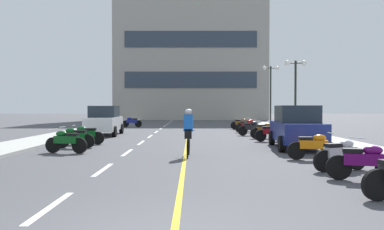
{
  "coord_description": "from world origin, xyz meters",
  "views": [
    {
      "loc": [
        0.5,
        -4.71,
        1.77
      ],
      "look_at": [
        0.47,
        18.68,
        1.26
      ],
      "focal_mm": 35.79,
      "sensor_mm": 36.0,
      "label": 1
    }
  ],
  "objects_px": {
    "parked_car_near": "(297,127)",
    "motorcycle_7": "(272,132)",
    "motorcycle_6": "(86,135)",
    "motorcycle_8": "(266,130)",
    "motorcycle_12": "(242,123)",
    "motorcycle_1": "(365,161)",
    "parked_car_mid": "(105,120)",
    "motorcycle_4": "(66,141)",
    "street_lamp_far": "(271,82)",
    "street_lamp_mid": "(296,79)",
    "motorcycle_3": "(314,146)",
    "motorcycle_9": "(252,128)",
    "motorcycle_2": "(342,154)",
    "motorcycle_11": "(248,125)",
    "motorcycle_5": "(75,137)",
    "motorcycle_10": "(248,126)",
    "motorcycle_13": "(132,122)",
    "cyclist_rider": "(189,132)"
  },
  "relations": [
    {
      "from": "motorcycle_9",
      "to": "cyclist_rider",
      "type": "relative_size",
      "value": 0.94
    },
    {
      "from": "motorcycle_2",
      "to": "motorcycle_12",
      "type": "xyz_separation_m",
      "value": [
        -0.26,
        19.04,
        0.0
      ]
    },
    {
      "from": "motorcycle_7",
      "to": "motorcycle_12",
      "type": "xyz_separation_m",
      "value": [
        -0.18,
        10.12,
        0.0
      ]
    },
    {
      "from": "motorcycle_12",
      "to": "cyclist_rider",
      "type": "relative_size",
      "value": 0.92
    },
    {
      "from": "motorcycle_10",
      "to": "motorcycle_13",
      "type": "xyz_separation_m",
      "value": [
        -8.94,
        6.62,
        0.0
      ]
    },
    {
      "from": "motorcycle_1",
      "to": "motorcycle_8",
      "type": "bearing_deg",
      "value": 90.17
    },
    {
      "from": "parked_car_mid",
      "to": "motorcycle_12",
      "type": "xyz_separation_m",
      "value": [
        9.28,
        5.83,
        -0.44
      ]
    },
    {
      "from": "street_lamp_far",
      "to": "motorcycle_11",
      "type": "relative_size",
      "value": 3.06
    },
    {
      "from": "street_lamp_mid",
      "to": "motorcycle_6",
      "type": "height_order",
      "value": "street_lamp_mid"
    },
    {
      "from": "motorcycle_5",
      "to": "motorcycle_9",
      "type": "distance_m",
      "value": 11.26
    },
    {
      "from": "parked_car_near",
      "to": "motorcycle_12",
      "type": "distance_m",
      "value": 13.35
    },
    {
      "from": "motorcycle_8",
      "to": "motorcycle_13",
      "type": "xyz_separation_m",
      "value": [
        -9.23,
        11.54,
        0.0
      ]
    },
    {
      "from": "motorcycle_7",
      "to": "cyclist_rider",
      "type": "height_order",
      "value": "cyclist_rider"
    },
    {
      "from": "parked_car_mid",
      "to": "motorcycle_4",
      "type": "distance_m",
      "value": 9.24
    },
    {
      "from": "motorcycle_1",
      "to": "motorcycle_4",
      "type": "distance_m",
      "value": 10.41
    },
    {
      "from": "parked_car_near",
      "to": "motorcycle_1",
      "type": "height_order",
      "value": "parked_car_near"
    },
    {
      "from": "motorcycle_6",
      "to": "motorcycle_8",
      "type": "bearing_deg",
      "value": 20.79
    },
    {
      "from": "motorcycle_3",
      "to": "motorcycle_9",
      "type": "relative_size",
      "value": 1.02
    },
    {
      "from": "motorcycle_1",
      "to": "parked_car_near",
      "type": "bearing_deg",
      "value": 87.22
    },
    {
      "from": "street_lamp_far",
      "to": "motorcycle_7",
      "type": "xyz_separation_m",
      "value": [
        -2.82,
        -13.9,
        -3.44
      ]
    },
    {
      "from": "motorcycle_3",
      "to": "motorcycle_4",
      "type": "xyz_separation_m",
      "value": [
        -8.83,
        1.83,
        0.0
      ]
    },
    {
      "from": "motorcycle_2",
      "to": "motorcycle_9",
      "type": "height_order",
      "value": "same"
    },
    {
      "from": "parked_car_near",
      "to": "motorcycle_7",
      "type": "bearing_deg",
      "value": 97.45
    },
    {
      "from": "street_lamp_far",
      "to": "motorcycle_10",
      "type": "xyz_separation_m",
      "value": [
        -3.07,
        -7.18,
        -3.44
      ]
    },
    {
      "from": "motorcycle_4",
      "to": "street_lamp_far",
      "type": "bearing_deg",
      "value": 58.26
    },
    {
      "from": "parked_car_near",
      "to": "street_lamp_far",
      "type": "bearing_deg",
      "value": 81.99
    },
    {
      "from": "motorcycle_12",
      "to": "motorcycle_1",
      "type": "bearing_deg",
      "value": -89.28
    },
    {
      "from": "motorcycle_11",
      "to": "street_lamp_far",
      "type": "bearing_deg",
      "value": 63.36
    },
    {
      "from": "motorcycle_12",
      "to": "street_lamp_mid",
      "type": "bearing_deg",
      "value": -57.1
    },
    {
      "from": "motorcycle_3",
      "to": "motorcycle_9",
      "type": "xyz_separation_m",
      "value": [
        -0.38,
        10.85,
        0.0
      ]
    },
    {
      "from": "motorcycle_6",
      "to": "street_lamp_mid",
      "type": "bearing_deg",
      "value": 31.62
    },
    {
      "from": "street_lamp_mid",
      "to": "motorcycle_6",
      "type": "xyz_separation_m",
      "value": [
        -11.73,
        -7.22,
        -3.11
      ]
    },
    {
      "from": "motorcycle_3",
      "to": "motorcycle_6",
      "type": "height_order",
      "value": "same"
    },
    {
      "from": "motorcycle_3",
      "to": "motorcycle_4",
      "type": "distance_m",
      "value": 9.02
    },
    {
      "from": "motorcycle_4",
      "to": "motorcycle_5",
      "type": "xyz_separation_m",
      "value": [
        -0.22,
        1.81,
        0.0
      ]
    },
    {
      "from": "street_lamp_mid",
      "to": "motorcycle_12",
      "type": "relative_size",
      "value": 2.87
    },
    {
      "from": "motorcycle_2",
      "to": "motorcycle_7",
      "type": "height_order",
      "value": "same"
    },
    {
      "from": "motorcycle_3",
      "to": "motorcycle_8",
      "type": "distance_m",
      "value": 8.55
    },
    {
      "from": "motorcycle_5",
      "to": "motorcycle_3",
      "type": "bearing_deg",
      "value": -21.93
    },
    {
      "from": "motorcycle_1",
      "to": "motorcycle_2",
      "type": "relative_size",
      "value": 1.01
    },
    {
      "from": "motorcycle_6",
      "to": "cyclist_rider",
      "type": "xyz_separation_m",
      "value": [
        4.83,
        -4.22,
        0.41
      ]
    },
    {
      "from": "parked_car_mid",
      "to": "motorcycle_2",
      "type": "distance_m",
      "value": 16.3
    },
    {
      "from": "motorcycle_2",
      "to": "motorcycle_11",
      "type": "distance_m",
      "value": 17.24
    },
    {
      "from": "motorcycle_3",
      "to": "motorcycle_11",
      "type": "relative_size",
      "value": 1.0
    },
    {
      "from": "street_lamp_far",
      "to": "motorcycle_5",
      "type": "bearing_deg",
      "value": -124.88
    },
    {
      "from": "parked_car_mid",
      "to": "motorcycle_9",
      "type": "distance_m",
      "value": 9.1
    },
    {
      "from": "motorcycle_4",
      "to": "motorcycle_6",
      "type": "distance_m",
      "value": 3.29
    },
    {
      "from": "parked_car_mid",
      "to": "motorcycle_5",
      "type": "distance_m",
      "value": 7.42
    },
    {
      "from": "motorcycle_3",
      "to": "motorcycle_9",
      "type": "bearing_deg",
      "value": 92.03
    },
    {
      "from": "motorcycle_3",
      "to": "motorcycle_8",
      "type": "xyz_separation_m",
      "value": [
        0.02,
        8.55,
        0.0
      ]
    }
  ]
}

